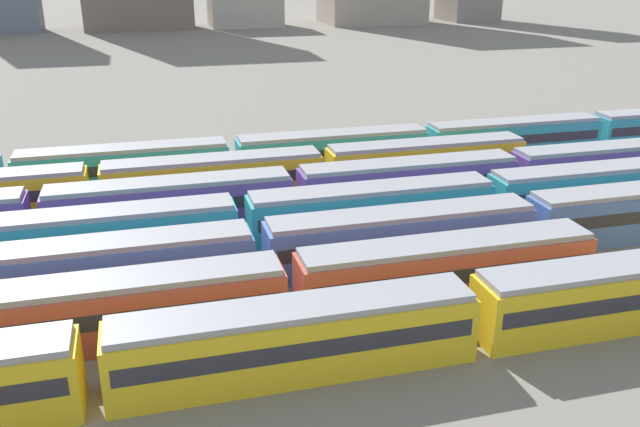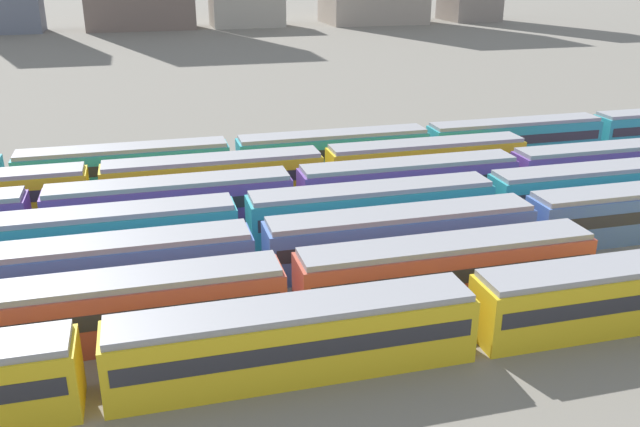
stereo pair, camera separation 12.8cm
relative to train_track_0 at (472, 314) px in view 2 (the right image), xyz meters
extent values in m
cube|color=yellow|center=(-9.45, 0.00, -0.20)|extent=(18.00, 3.00, 3.40)
cube|color=#2D2D33|center=(-9.45, 0.00, 0.20)|extent=(17.20, 3.06, 0.90)
cube|color=#939399|center=(-9.45, 0.00, 1.67)|extent=(17.60, 2.70, 0.35)
cube|color=yellow|center=(9.45, 0.00, -0.20)|extent=(18.00, 3.00, 3.40)
cube|color=#2D2D33|center=(9.45, 0.00, 0.20)|extent=(17.20, 3.06, 0.90)
cube|color=#939399|center=(9.45, 0.00, 1.67)|extent=(17.60, 2.70, 0.35)
cube|color=#BC4C38|center=(-17.99, 5.20, -0.20)|extent=(18.00, 3.00, 3.40)
cube|color=#2D2D33|center=(-17.99, 5.20, 0.20)|extent=(17.20, 3.06, 0.90)
cube|color=#939399|center=(-17.99, 5.20, 1.67)|extent=(17.60, 2.70, 0.35)
cube|color=#BC4C38|center=(0.91, 5.20, -0.20)|extent=(18.00, 3.00, 3.40)
cube|color=#2D2D33|center=(0.91, 5.20, 0.20)|extent=(17.20, 3.06, 0.90)
cube|color=#939399|center=(0.91, 5.20, 1.67)|extent=(17.60, 2.70, 0.35)
cube|color=#4C70BC|center=(-18.82, 10.40, -0.20)|extent=(18.00, 3.00, 3.40)
cube|color=#2D2D33|center=(-18.82, 10.40, 0.20)|extent=(17.20, 3.06, 0.90)
cube|color=#939399|center=(-18.82, 10.40, 1.67)|extent=(17.60, 2.70, 0.35)
cube|color=#4C70BC|center=(0.08, 10.40, -0.20)|extent=(18.00, 3.00, 3.40)
cube|color=#2D2D33|center=(0.08, 10.40, 0.20)|extent=(17.20, 3.06, 0.90)
cube|color=#939399|center=(0.08, 10.40, 1.67)|extent=(17.60, 2.70, 0.35)
cube|color=teal|center=(-19.06, 15.60, -0.20)|extent=(18.00, 3.00, 3.40)
cube|color=#2D2D33|center=(-19.06, 15.60, 0.20)|extent=(17.20, 3.06, 0.90)
cube|color=#939399|center=(-19.06, 15.60, 1.67)|extent=(17.60, 2.70, 0.35)
cube|color=teal|center=(-0.16, 15.60, -0.20)|extent=(18.00, 3.00, 3.40)
cube|color=#2D2D33|center=(-0.16, 15.60, 0.20)|extent=(17.20, 3.06, 0.90)
cube|color=#939399|center=(-0.16, 15.60, 1.67)|extent=(17.60, 2.70, 0.35)
cube|color=teal|center=(18.74, 15.60, -0.20)|extent=(18.00, 3.00, 3.40)
cube|color=#2D2D33|center=(18.74, 15.60, 0.20)|extent=(17.20, 3.06, 0.90)
cube|color=#939399|center=(18.74, 15.60, 1.67)|extent=(17.60, 2.70, 0.35)
cube|color=#6B429E|center=(-14.11, 20.80, -0.20)|extent=(18.00, 3.00, 3.40)
cube|color=#2D2D33|center=(-14.11, 20.80, 0.20)|extent=(17.20, 3.06, 0.90)
cube|color=#939399|center=(-14.11, 20.80, 1.67)|extent=(17.60, 2.70, 0.35)
cube|color=#6B429E|center=(4.79, 20.80, -0.20)|extent=(18.00, 3.00, 3.40)
cube|color=#2D2D33|center=(4.79, 20.80, 0.20)|extent=(17.20, 3.06, 0.90)
cube|color=#939399|center=(4.79, 20.80, 1.67)|extent=(17.60, 2.70, 0.35)
cube|color=#6B429E|center=(23.69, 20.80, -0.20)|extent=(18.00, 3.00, 3.40)
cube|color=#2D2D33|center=(23.69, 20.80, 0.20)|extent=(17.20, 3.06, 0.90)
cube|color=#939399|center=(23.69, 20.80, 1.67)|extent=(17.60, 2.70, 0.35)
cube|color=yellow|center=(-10.32, 26.00, -0.20)|extent=(18.00, 3.00, 3.40)
cube|color=#2D2D33|center=(-10.32, 26.00, 0.20)|extent=(17.20, 3.06, 0.90)
cube|color=#939399|center=(-10.32, 26.00, 1.67)|extent=(17.60, 2.70, 0.35)
cube|color=yellow|center=(8.58, 26.00, -0.20)|extent=(18.00, 3.00, 3.40)
cube|color=#2D2D33|center=(8.58, 26.00, 0.20)|extent=(17.20, 3.06, 0.90)
cube|color=#939399|center=(8.58, 26.00, 1.67)|extent=(17.60, 2.70, 0.35)
cube|color=teal|center=(-17.46, 31.20, -0.20)|extent=(18.00, 3.00, 3.40)
cube|color=#2D2D33|center=(-17.46, 31.20, 0.20)|extent=(17.20, 3.06, 0.90)
cube|color=#939399|center=(-17.46, 31.20, 1.67)|extent=(17.60, 2.70, 0.35)
cube|color=teal|center=(1.44, 31.20, -0.20)|extent=(18.00, 3.00, 3.40)
cube|color=#2D2D33|center=(1.44, 31.20, 0.20)|extent=(17.20, 3.06, 0.90)
cube|color=#939399|center=(1.44, 31.20, 1.67)|extent=(17.60, 2.70, 0.35)
cube|color=teal|center=(20.34, 31.20, -0.20)|extent=(18.00, 3.00, 3.40)
cube|color=#2D2D33|center=(20.34, 31.20, 0.20)|extent=(17.20, 3.06, 0.90)
cube|color=#939399|center=(20.34, 31.20, 1.67)|extent=(17.60, 2.70, 0.35)
camera|label=1|loc=(-15.70, -27.83, 17.55)|focal=38.17mm
camera|label=2|loc=(-15.58, -27.86, 17.55)|focal=38.17mm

